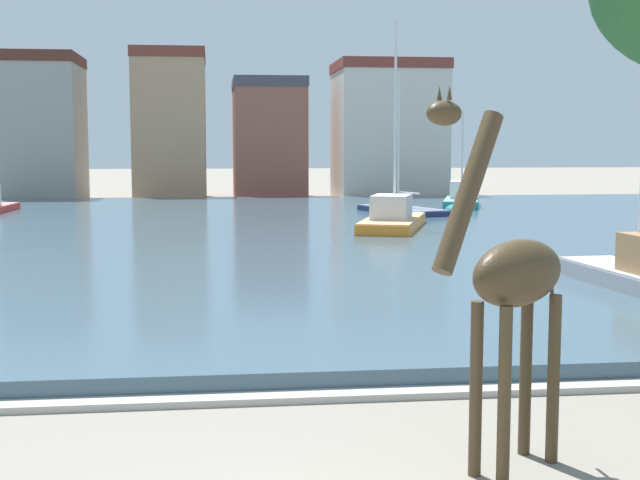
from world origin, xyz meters
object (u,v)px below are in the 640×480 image
Objects in this scene: sailboat_teal at (461,203)px; sailboat_navy at (396,212)px; sailboat_orange at (394,222)px; giraffe_statue at (512,281)px; sailboat_grey at (639,279)px.

sailboat_teal is 6.13m from sailboat_navy.
sailboat_teal is at bearing 37.51° from sailboat_navy.
sailboat_navy is 9.23m from sailboat_orange.
sailboat_navy is (6.59, 38.18, -2.09)m from giraffe_statue.
sailboat_teal is 0.75× the size of sailboat_orange.
sailboat_orange reaches higher than sailboat_grey.
sailboat_teal is at bearing 61.70° from sailboat_orange.
sailboat_grey is (0.88, -26.88, 0.25)m from sailboat_navy.
sailboat_orange is (-2.00, -9.00, 0.26)m from sailboat_navy.
giraffe_statue is at bearing -98.95° from sailboat_orange.
sailboat_orange is (-2.88, 17.88, 0.01)m from sailboat_grey.
giraffe_statue is 0.51× the size of sailboat_grey.
sailboat_grey reaches higher than sailboat_navy.
sailboat_teal is at bearing 74.72° from giraffe_statue.
sailboat_teal is 14.46m from sailboat_orange.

